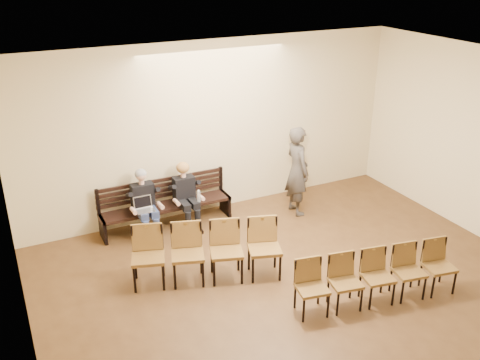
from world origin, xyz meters
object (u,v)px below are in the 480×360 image
object	(u,v)px
bench	(167,215)
chair_row_front	(207,253)
seated_man	(145,204)
water_bottle	(199,202)
seated_woman	(186,197)
chair_row_back	(378,278)
bag	(264,240)
passerby	(297,164)
laptop	(145,211)

from	to	relation	value
bench	chair_row_front	distance (m)	2.10
seated_man	water_bottle	distance (m)	1.03
bench	seated_woman	distance (m)	0.53
water_bottle	chair_row_back	world-z (taller)	chair_row_back
bench	chair_row_back	xyz separation A→B (m)	(2.10, -3.77, 0.20)
bag	passerby	world-z (taller)	passerby
laptop	passerby	bearing A→B (deg)	-0.31
bag	bench	bearing A→B (deg)	130.65
seated_man	chair_row_back	distance (m)	4.47
laptop	passerby	distance (m)	3.16
laptop	chair_row_back	bearing A→B (deg)	-48.05
passerby	chair_row_back	xyz separation A→B (m)	(-0.49, -3.17, -0.64)
bag	chair_row_front	bearing A→B (deg)	-158.30
seated_woman	chair_row_front	xyz separation A→B (m)	(-0.39, -1.97, -0.09)
seated_man	chair_row_back	world-z (taller)	seated_man
passerby	laptop	bearing A→B (deg)	86.88
laptop	seated_woman	bearing A→B (deg)	17.58
bench	bag	bearing A→B (deg)	-49.35
bench	seated_man	bearing A→B (deg)	-165.37
passerby	chair_row_front	distance (m)	3.06
seated_woman	chair_row_front	bearing A→B (deg)	-101.08
water_bottle	chair_row_front	distance (m)	1.80
seated_woman	bench	bearing A→B (deg)	162.09
passerby	chair_row_back	distance (m)	3.27
seated_man	water_bottle	bearing A→B (deg)	-14.09
chair_row_front	chair_row_back	xyz separation A→B (m)	(2.12, -1.69, -0.07)
seated_man	water_bottle	xyz separation A→B (m)	(1.00, -0.25, -0.05)
bench	laptop	bearing A→B (deg)	-147.96
bench	laptop	distance (m)	0.69
seated_man	laptop	bearing A→B (deg)	-104.06
seated_man	water_bottle	world-z (taller)	seated_man
laptop	chair_row_back	distance (m)	4.33
chair_row_front	seated_woman	bearing A→B (deg)	96.78
chair_row_front	passerby	bearing A→B (deg)	47.52
seated_man	chair_row_front	size ratio (longest dim) A/B	0.52
bench	seated_woman	xyz separation A→B (m)	(0.37, -0.12, 0.36)
bench	laptop	xyz separation A→B (m)	(-0.51, -0.32, 0.35)
chair_row_front	chair_row_back	bearing A→B (deg)	-20.70
bag	laptop	bearing A→B (deg)	146.21
bench	chair_row_back	distance (m)	4.32
seated_man	laptop	distance (m)	0.21
water_bottle	passerby	size ratio (longest dim) A/B	0.11
seated_man	chair_row_back	bearing A→B (deg)	-54.96
seated_woman	bag	bearing A→B (deg)	-56.14
passerby	seated_man	bearing A→B (deg)	83.13
seated_woman	bag	xyz separation A→B (m)	(0.96, -1.43, -0.46)
laptop	chair_row_back	xyz separation A→B (m)	(2.61, -3.45, -0.15)
bench	laptop	world-z (taller)	laptop
bench	chair_row_back	bearing A→B (deg)	-60.88
seated_man	laptop	xyz separation A→B (m)	(-0.05, -0.20, -0.05)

